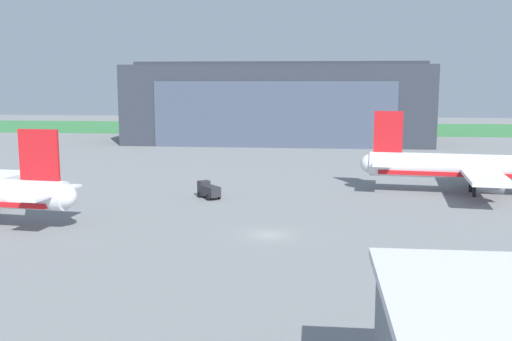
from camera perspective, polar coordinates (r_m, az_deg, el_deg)
The scene contains 5 objects.
ground_plane at distance 67.92m, azimuth 1.29°, elevation -6.24°, with size 440.00×440.00×0.00m, color slate.
grass_field_strip at distance 216.85m, azimuth 4.61°, elevation 4.10°, with size 440.00×56.00×0.08m, color #367A42.
maintenance_hangar at distance 171.60m, azimuth 2.19°, elevation 6.54°, with size 83.09×37.41×22.77m.
airliner_far_right at distance 96.91m, azimuth 21.15°, elevation 0.24°, with size 37.39×28.98×12.75m.
baggage_tug at distance 88.51m, azimuth -4.62°, elevation -1.91°, with size 4.08×4.39×2.45m.
Camera 1 is at (5.40, -65.39, 17.58)m, focal length 41.31 mm.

